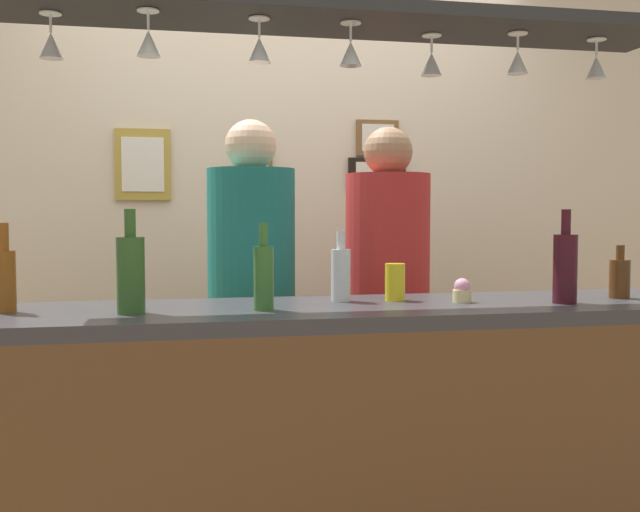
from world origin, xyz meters
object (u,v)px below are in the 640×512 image
Objects in this scene: drink_can at (395,282)px; picture_frame_upper_small at (377,138)px; bottle_beer_amber_tall at (5,278)px; bottle_soda_clear at (339,273)px; bottle_champagne_green at (131,273)px; person_left_teal_shirt at (252,293)px; bottle_beer_green_import at (264,275)px; cupcake at (462,291)px; bottle_beer_brown_stubby at (620,277)px; picture_frame_lower_pair at (377,176)px; picture_frame_caricature at (143,165)px; bottle_wine_dark_red at (565,266)px; person_middle_red_shirt at (387,292)px; picture_frame_crest at (254,168)px.

picture_frame_upper_small is (0.31, 1.32, 0.61)m from drink_can.
bottle_beer_amber_tall reaches higher than bottle_soda_clear.
bottle_champagne_green reaches higher than bottle_soda_clear.
person_left_teal_shirt is 6.50× the size of bottle_beer_green_import.
cupcake is 1.55m from picture_frame_upper_small.
bottle_beer_amber_tall is at bearing 179.13° from bottle_beer_brown_stubby.
picture_frame_upper_small is at bearing 42.39° from bottle_beer_amber_tall.
picture_frame_upper_small is (0.00, 0.00, 0.19)m from picture_frame_lower_pair.
picture_frame_lower_pair is 1.16m from picture_frame_caricature.
picture_frame_upper_small reaches higher than bottle_wine_dark_red.
bottle_wine_dark_red is at bearing -82.55° from picture_frame_upper_small.
picture_frame_lower_pair is (0.18, 0.78, 0.51)m from person_middle_red_shirt.
picture_frame_caricature is at bearing 90.64° from bottle_champagne_green.
bottle_soda_clear is (1.01, 0.07, -0.01)m from bottle_beer_amber_tall.
person_left_teal_shirt is at bearing -97.20° from picture_frame_crest.
person_middle_red_shirt reaches higher than bottle_beer_brown_stubby.
bottle_beer_amber_tall is 0.87× the size of picture_frame_lower_pair.
bottle_beer_green_import is at bearing -147.57° from bottle_soda_clear.
bottle_champagne_green is 0.88× the size of picture_frame_caricature.
person_left_teal_shirt is 9.39× the size of bottle_beer_brown_stubby.
drink_can is (-0.13, -0.54, 0.09)m from person_middle_red_shirt.
picture_frame_caricature is (-0.43, 0.78, 0.54)m from person_left_teal_shirt.
person_left_teal_shirt is 5.63× the size of picture_frame_lower_pair.
bottle_beer_amber_tall and bottle_beer_green_import have the same top height.
bottle_beer_green_import is at bearing -0.08° from bottle_champagne_green.
cupcake is at bearing 3.56° from bottle_champagne_green.
bottle_beer_brown_stubby is at bearing -0.87° from bottle_beer_amber_tall.
bottle_beer_brown_stubby is 0.77m from drink_can.
bottle_beer_amber_tall is 0.76× the size of picture_frame_caricature.
picture_frame_crest is (-0.63, 0.00, 0.03)m from picture_frame_lower_pair.
bottle_soda_clear is at bearing -110.91° from picture_frame_upper_small.
person_left_teal_shirt is 0.70m from bottle_beer_green_import.
bottle_wine_dark_red is 1.61m from picture_frame_upper_small.
picture_frame_crest reaches higher than bottle_beer_brown_stubby.
bottle_beer_brown_stubby is 1.48× the size of drink_can.
picture_frame_crest is (-0.32, 1.32, 0.45)m from drink_can.
cupcake is (0.38, -0.11, -0.06)m from bottle_soda_clear.
bottle_beer_green_import is (0.38, -0.00, -0.01)m from bottle_champagne_green.
bottle_soda_clear reaches higher than drink_can.
bottle_wine_dark_red reaches higher than bottle_beer_amber_tall.
drink_can is at bearing 2.76° from bottle_beer_amber_tall.
bottle_beer_green_import reaches higher than bottle_beer_brown_stubby.
bottle_beer_amber_tall is at bearing -122.48° from picture_frame_crest.
picture_frame_upper_small is at bearing 0.00° from picture_frame_crest.
drink_can is at bearing 160.41° from bottle_wine_dark_red.
person_middle_red_shirt is at bearing 58.43° from bottle_soda_clear.
bottle_wine_dark_red is 0.88× the size of picture_frame_caricature.
cupcake is at bearing -53.25° from picture_frame_caricature.
bottle_beer_green_import is 0.66m from cupcake.
bottle_beer_amber_tall is at bearing -175.76° from bottle_soda_clear.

